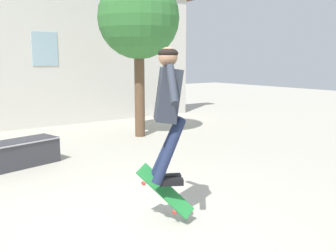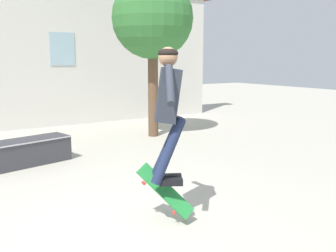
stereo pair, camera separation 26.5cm
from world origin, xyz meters
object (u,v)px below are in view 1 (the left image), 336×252
skate_ledge (17,154)px  skateboard_flipping (165,191)px  tree_right (139,19)px  skater (168,103)px

skate_ledge → skateboard_flipping: (0.78, -3.40, 0.14)m
tree_right → skateboard_flipping: bearing=-118.3°
skate_ledge → skateboard_flipping: 3.49m
skater → skateboard_flipping: skater is taller
skate_ledge → skater: (0.80, -3.43, 1.16)m
tree_right → skateboard_flipping: tree_right is taller
skateboard_flipping → skate_ledge: bearing=151.7°
skater → skateboard_flipping: size_ratio=2.53×
skateboard_flipping → tree_right: bearing=110.4°
skate_ledge → skater: size_ratio=0.98×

